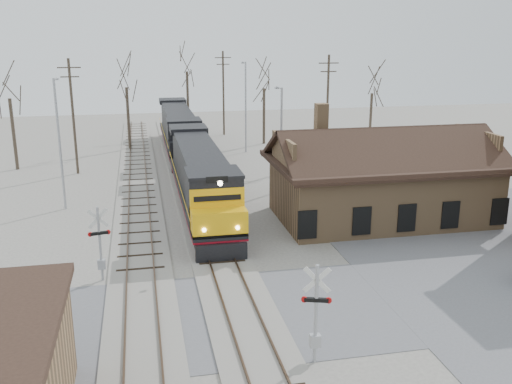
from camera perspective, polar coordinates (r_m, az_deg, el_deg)
ground at (r=26.84m, az=-1.46°, el=-12.12°), size 140.00×140.00×0.00m
road at (r=26.84m, az=-1.46°, el=-12.10°), size 60.00×9.00×0.03m
track_main at (r=40.57m, az=-5.24°, el=-2.27°), size 3.40×90.00×0.24m
track_siding at (r=40.35m, az=-11.61°, el=-2.64°), size 3.40×90.00×0.24m
depot at (r=40.19m, az=12.42°, el=0.72°), size 15.20×9.31×7.90m
locomotive_lead at (r=41.02m, az=-5.52°, el=1.42°), size 3.16×21.15×4.70m
locomotive_trailing at (r=61.95m, az=-7.73°, el=6.19°), size 3.16×21.15×4.45m
crossbuck_near at (r=22.59m, az=6.01°, el=-12.38°), size 1.14×0.42×4.11m
crossbuck_far at (r=30.55m, az=-15.31°, el=-5.27°), size 1.14×0.32×4.02m
streetlight_a at (r=43.18m, az=-19.07°, el=5.16°), size 0.25×2.04×9.48m
streetlight_b at (r=45.75m, az=2.50°, el=5.84°), size 0.25×2.04×8.39m
streetlight_c at (r=61.31m, az=-1.06°, el=8.93°), size 0.25×2.04×9.58m
utility_pole_a at (r=53.99m, az=-17.83°, el=7.36°), size 2.00×0.24×10.36m
utility_pole_b at (r=72.09m, az=-3.28°, el=9.98°), size 2.00×0.24×10.35m
utility_pole_c at (r=57.07m, az=7.15°, el=8.45°), size 2.00×0.24×10.47m
tree_a at (r=57.51m, az=-23.54°, el=9.66°), size 4.46×4.46×10.92m
tree_b at (r=64.15m, az=-12.89°, el=11.16°), size 4.53×4.53×11.11m
tree_c at (r=73.71m, az=-6.96°, el=12.88°), size 5.20×5.20×12.74m
tree_d at (r=65.89m, az=0.81°, el=11.22°), size 4.25×4.25×10.42m
tree_e at (r=66.22m, az=11.57°, el=10.48°), size 3.95×3.95×9.69m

